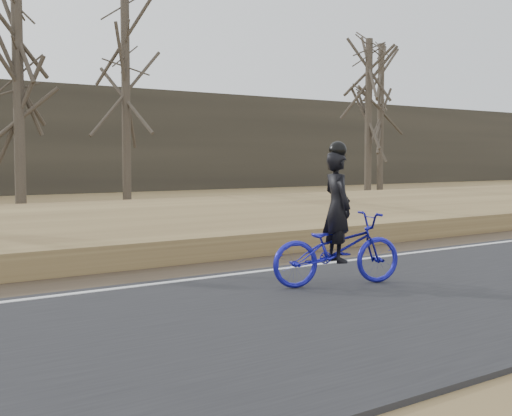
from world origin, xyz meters
TOP-DOWN VIEW (x-y plane):
  - ground at (0.00, 0.00)m, footprint 120.00×120.00m
  - road at (0.00, -2.50)m, footprint 120.00×6.00m
  - edge_line at (0.00, 0.20)m, footprint 120.00×0.12m
  - shoulder at (0.00, 1.20)m, footprint 120.00×1.60m
  - embankment at (0.00, 4.20)m, footprint 120.00×5.00m
  - ballast at (0.00, 8.00)m, footprint 120.00×3.00m
  - railroad at (0.00, 8.00)m, footprint 120.00×2.40m
  - cyclist at (-2.98, -1.50)m, footprint 2.17×1.27m
  - bare_tree_near_left at (-2.39, 14.07)m, footprint 0.36×0.36m
  - bare_tree_center at (3.15, 17.42)m, footprint 0.36×0.36m
  - bare_tree_right at (15.85, 16.07)m, footprint 0.36×0.36m
  - bare_tree_far_right at (19.83, 18.97)m, footprint 0.36×0.36m

SIDE VIEW (x-z plane):
  - ground at x=0.00m, z-range 0.00..0.00m
  - shoulder at x=0.00m, z-range 0.00..0.04m
  - road at x=0.00m, z-range 0.00..0.06m
  - edge_line at x=0.00m, z-range 0.06..0.07m
  - embankment at x=0.00m, z-range 0.00..0.44m
  - ballast at x=0.00m, z-range 0.00..0.45m
  - railroad at x=0.00m, z-range 0.38..0.67m
  - cyclist at x=-2.98m, z-range -0.34..1.80m
  - bare_tree_near_left at x=-2.39m, z-range 0.00..7.08m
  - bare_tree_right at x=15.85m, z-range 0.00..7.89m
  - bare_tree_far_right at x=19.83m, z-range 0.00..8.40m
  - bare_tree_center at x=3.15m, z-range 0.00..9.43m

